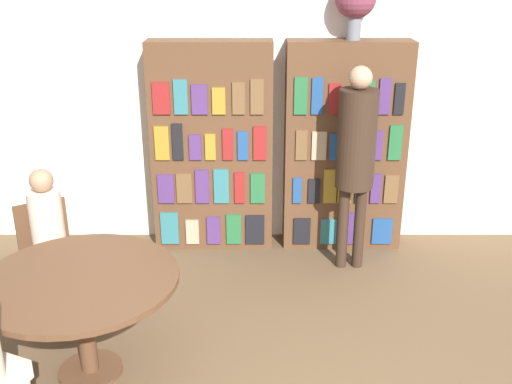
{
  "coord_description": "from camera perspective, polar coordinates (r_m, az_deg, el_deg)",
  "views": [
    {
      "loc": [
        -0.21,
        -2.42,
        2.71
      ],
      "look_at": [
        -0.22,
        1.76,
        1.05
      ],
      "focal_mm": 42.0,
      "sensor_mm": 36.0,
      "label": 1
    }
  ],
  "objects": [
    {
      "name": "librarian_standing",
      "position": [
        5.27,
        9.61,
        4.23
      ],
      "size": [
        0.34,
        0.61,
        1.86
      ],
      "color": "#332319",
      "rests_on": "ground_plane"
    },
    {
      "name": "reading_table",
      "position": [
        4.16,
        -16.26,
        -9.11
      ],
      "size": [
        1.3,
        1.3,
        0.76
      ],
      "color": "brown",
      "rests_on": "ground_plane"
    },
    {
      "name": "bookshelf_left",
      "position": [
        5.74,
        -4.11,
        4.23
      ],
      "size": [
        1.15,
        0.34,
        2.0
      ],
      "color": "brown",
      "rests_on": "ground_plane"
    },
    {
      "name": "wall_back",
      "position": [
        5.79,
        2.24,
        9.61
      ],
      "size": [
        6.4,
        0.07,
        3.0
      ],
      "color": "silver",
      "rests_on": "ground_plane"
    },
    {
      "name": "seated_reader_left",
      "position": [
        4.84,
        -18.91,
        -4.16
      ],
      "size": [
        0.38,
        0.4,
        1.24
      ],
      "rotation": [
        0.0,
        0.0,
        -2.6
      ],
      "color": "beige",
      "rests_on": "ground_plane"
    },
    {
      "name": "bookshelf_right",
      "position": [
        5.79,
        8.53,
        4.2
      ],
      "size": [
        1.15,
        0.34,
        2.0
      ],
      "color": "brown",
      "rests_on": "ground_plane"
    },
    {
      "name": "chair_left_side",
      "position": [
        5.09,
        -19.11,
        -5.4
      ],
      "size": [
        0.55,
        0.55,
        0.9
      ],
      "rotation": [
        0.0,
        0.0,
        -2.6
      ],
      "color": "brown",
      "rests_on": "ground_plane"
    }
  ]
}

